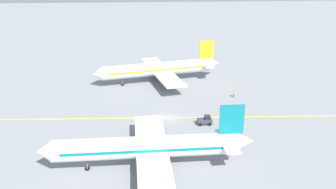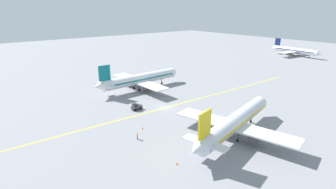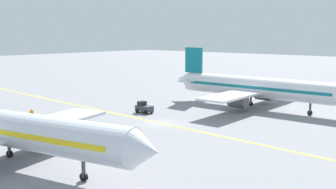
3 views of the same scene
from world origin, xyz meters
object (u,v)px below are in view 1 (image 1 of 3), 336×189
at_px(traffic_cone_near_nose, 221,102).
at_px(traffic_cone_far_edge, 180,81).
at_px(baggage_tug_dark, 205,120).
at_px(traffic_cone_by_wingtip, 181,77).
at_px(ground_crew_worker, 234,94).
at_px(traffic_cone_mid_apron, 222,80).
at_px(airplane_adjacent_stand, 159,69).
at_px(airplane_at_gate, 149,147).

distance_m(traffic_cone_near_nose, traffic_cone_far_edge, 18.58).
relative_size(baggage_tug_dark, traffic_cone_near_nose, 5.53).
bearing_deg(traffic_cone_by_wingtip, traffic_cone_near_nose, -158.40).
relative_size(ground_crew_worker, traffic_cone_near_nose, 3.05).
bearing_deg(traffic_cone_by_wingtip, traffic_cone_mid_apron, -103.73).
bearing_deg(traffic_cone_by_wingtip, baggage_tug_dark, -176.10).
bearing_deg(traffic_cone_mid_apron, traffic_cone_far_edge, 90.12).
distance_m(airplane_adjacent_stand, ground_crew_worker, 21.96).
relative_size(baggage_tug_dark, ground_crew_worker, 1.81).
bearing_deg(traffic_cone_far_edge, baggage_tug_dark, -175.09).
bearing_deg(traffic_cone_mid_apron, baggage_tug_dark, 162.46).
height_order(baggage_tug_dark, traffic_cone_far_edge, baggage_tug_dark).
distance_m(traffic_cone_near_nose, traffic_cone_mid_apron, 17.12).
bearing_deg(ground_crew_worker, traffic_cone_by_wingtip, 36.19).
relative_size(baggage_tug_dark, traffic_cone_far_edge, 5.53).
height_order(airplane_at_gate, traffic_cone_mid_apron, airplane_at_gate).
relative_size(airplane_at_gate, airplane_adjacent_stand, 1.01).
bearing_deg(traffic_cone_far_edge, traffic_cone_mid_apron, -89.88).
bearing_deg(traffic_cone_near_nose, ground_crew_worker, -45.50).
relative_size(airplane_adjacent_stand, traffic_cone_by_wingtip, 64.01).
bearing_deg(traffic_cone_near_nose, traffic_cone_far_edge, 25.61).
distance_m(airplane_at_gate, traffic_cone_far_edge, 45.82).
xyz_separation_m(baggage_tug_dark, ground_crew_worker, (15.36, -9.40, 0.01)).
relative_size(airplane_at_gate, traffic_cone_far_edge, 64.52).
height_order(airplane_at_gate, traffic_cone_far_edge, airplane_at_gate).
xyz_separation_m(traffic_cone_near_nose, traffic_cone_by_wingtip, (19.49, 7.72, 0.00)).
xyz_separation_m(ground_crew_worker, traffic_cone_mid_apron, (13.04, 0.43, -0.63)).
height_order(airplane_adjacent_stand, traffic_cone_by_wingtip, airplane_adjacent_stand).
bearing_deg(airplane_at_gate, baggage_tug_dark, -35.97).
bearing_deg(ground_crew_worker, traffic_cone_near_nose, 134.50).
height_order(traffic_cone_near_nose, traffic_cone_mid_apron, same).
distance_m(airplane_at_gate, traffic_cone_by_wingtip, 48.55).
distance_m(airplane_at_gate, traffic_cone_mid_apron, 49.46).
height_order(baggage_tug_dark, traffic_cone_by_wingtip, baggage_tug_dark).
distance_m(baggage_tug_dark, traffic_cone_near_nose, 12.91).
relative_size(airplane_at_gate, traffic_cone_by_wingtip, 64.52).
xyz_separation_m(traffic_cone_near_nose, traffic_cone_far_edge, (16.76, 8.03, 0.00)).
relative_size(traffic_cone_near_nose, traffic_cone_mid_apron, 1.00).
xyz_separation_m(airplane_at_gate, airplane_adjacent_stand, (44.49, -3.63, 0.00)).
relative_size(ground_crew_worker, traffic_cone_far_edge, 3.05).
bearing_deg(airplane_at_gate, traffic_cone_near_nose, -31.98).
distance_m(traffic_cone_by_wingtip, traffic_cone_far_edge, 2.75).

